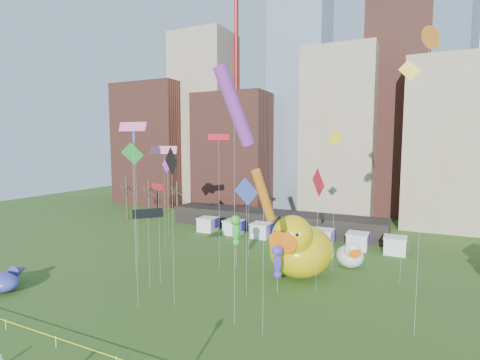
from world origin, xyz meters
The scene contains 28 objects.
skyline centered at (2.25, 61.06, 21.44)m, with size 101.00×23.00×68.00m.
crane_left centered at (-21.11, 64.00, 46.90)m, with size 23.00×1.00×76.00m.
pavilion centered at (-4.00, 42.00, 1.60)m, with size 38.00×6.00×3.20m, color black.
vendor_tents centered at (1.02, 36.00, 1.11)m, with size 33.24×2.80×2.40m.
bare_trees centered at (-30.17, 40.54, 4.01)m, with size 8.44×6.44×8.50m.
caution_tape centered at (0.00, 0.00, 0.68)m, with size 50.00×0.06×0.90m.
big_duck centered at (6.46, 21.74, 3.46)m, with size 8.09×10.21×7.54m.
small_duck centered at (11.25, 27.55, 1.58)m, with size 4.49×4.94×3.45m.
seahorse_green centered at (-1.77, 22.10, 4.81)m, with size 1.38×1.69×6.41m.
seahorse_purple centered at (5.66, 16.50, 3.59)m, with size 1.32×1.58×5.05m.
toddler centered at (-7.33, -3.20, 0.46)m, with size 0.31×0.22×0.89m, color silver.
kite_0 centered at (-6.79, 13.54, 10.53)m, with size 2.01×0.81×10.94m.
kite_1 centered at (-4.97, 7.84, 16.60)m, with size 2.81×0.64×17.15m.
kite_2 centered at (-6.75, 11.70, 8.06)m, with size 2.41×2.58×8.56m.
kite_3 centered at (-1.77, 25.99, 8.56)m, with size 2.39×1.32×8.99m.
kite_4 centered at (16.93, 25.01, 21.93)m, with size 2.20×0.19×23.89m.
kite_5 centered at (3.03, 14.69, 10.44)m, with size 1.47×2.41×11.96m.
kite_6 centered at (18.30, 13.45, 22.87)m, with size 1.03×1.51×23.81m.
kite_7 centered at (-18.25, 30.55, 11.83)m, with size 2.91×0.96×13.48m.
kite_8 centered at (9.26, 18.17, 11.27)m, with size 1.75×2.29×12.83m.
kite_9 centered at (-14.78, 25.07, 14.23)m, with size 3.76×1.91×14.87m.
kite_10 centered at (-2.12, 9.58, 13.41)m, with size 0.59×2.60×14.96m.
kite_11 centered at (-11.71, 15.22, 13.81)m, with size 1.51×2.13×15.35m.
kite_12 centered at (9.53, 25.22, 15.36)m, with size 1.90×0.46×16.87m.
kite_13 centered at (-14.78, 19.14, 16.25)m, with size 1.76×1.64×17.35m.
kite_14 centered at (7.34, 8.33, 11.25)m, with size 1.52×2.60×13.39m.
kite_15 centered at (4.57, 8.86, 18.20)m, with size 2.83×3.83×21.42m.
kite_16 centered at (-3.09, 20.25, 15.82)m, with size 2.17×1.88×16.35m.
Camera 1 is at (17.44, -17.23, 15.29)m, focal length 27.00 mm.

